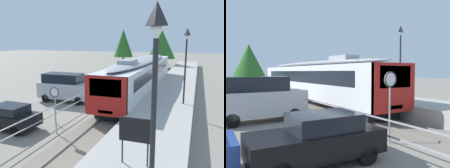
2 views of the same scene
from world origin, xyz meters
The scene contains 13 objects.
ground_plane centered at (-3.00, 22.00, 0.00)m, with size 160.00×160.00×0.00m, color gray.
track_rails centered at (0.00, 22.00, 0.03)m, with size 3.20×60.00×0.14m.
commuter_train centered at (0.00, 22.37, 2.15)m, with size 2.82×19.78×3.74m.
station_platform centered at (3.25, 22.00, 0.45)m, with size 3.90×60.00×0.90m, color #A8A59E.
platform_lamp_near_end centered at (4.49, 4.18, 4.62)m, with size 0.34×0.34×5.35m.
platform_lamp_mid_platform centered at (4.49, 16.62, 4.62)m, with size 0.34×0.34×5.35m.
platform_notice_board centered at (3.34, 7.14, 2.19)m, with size 1.20×0.08×1.80m.
speed_limit_sign centered at (-2.32, 10.56, 2.12)m, with size 0.61×0.10×2.81m.
carpark_fence centered at (-3.30, 12.00, 0.91)m, with size 0.06×36.06×1.25m.
parked_hatchback_black centered at (-5.54, 10.24, 0.79)m, with size 4.04×1.85×1.53m.
parked_van_silver centered at (-5.68, 17.33, 1.29)m, with size 4.94×2.05×2.51m.
tree_behind_carpark centered at (-8.29, 42.93, 4.79)m, with size 3.67×3.67×7.39m.
tree_behind_station_far centered at (-1.33, 44.50, 4.64)m, with size 5.13×5.13×7.30m.
Camera 1 is at (5.34, -0.81, 5.48)m, focal length 38.19 mm.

